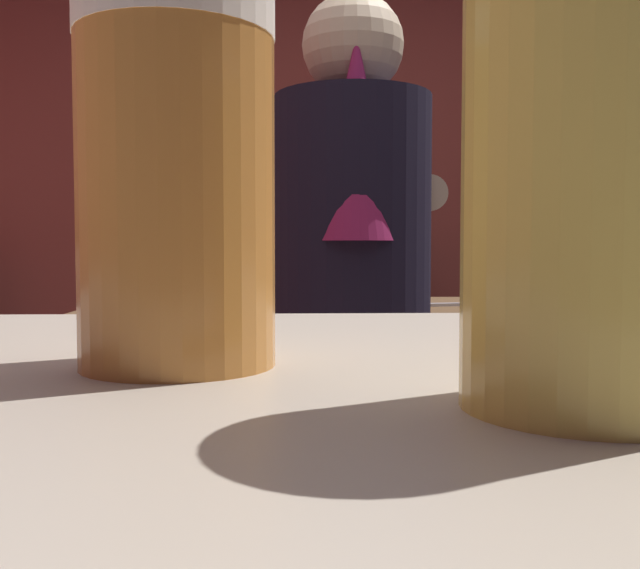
# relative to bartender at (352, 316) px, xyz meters

# --- Properties ---
(wall_back) EXTENTS (5.20, 0.10, 2.70)m
(wall_back) POSITION_rel_bartender_xyz_m (0.01, 1.97, 0.40)
(wall_back) COLOR brown
(wall_back) RESTS_ON ground
(prep_counter) EXTENTS (2.10, 0.60, 0.94)m
(prep_counter) POSITION_rel_bartender_xyz_m (0.36, 0.45, -0.48)
(prep_counter) COLOR brown
(prep_counter) RESTS_ON ground
(back_shelf) EXTENTS (0.98, 0.36, 1.16)m
(back_shelf) POSITION_rel_bartender_xyz_m (-0.13, 1.69, -0.37)
(back_shelf) COLOR #323943
(back_shelf) RESTS_ON ground
(bartender) EXTENTS (0.42, 0.51, 1.65)m
(bartender) POSITION_rel_bartender_xyz_m (0.00, 0.00, 0.00)
(bartender) COLOR #252536
(bartender) RESTS_ON ground
(knife_block) EXTENTS (0.10, 0.08, 0.29)m
(knife_block) POSITION_rel_bartender_xyz_m (0.86, 0.47, 0.09)
(knife_block) COLOR olive
(knife_block) RESTS_ON prep_counter
(mixing_bowl) EXTENTS (0.21, 0.21, 0.06)m
(mixing_bowl) POSITION_rel_bartender_xyz_m (-0.40, 0.36, 0.02)
(mixing_bowl) COLOR silver
(mixing_bowl) RESTS_ON prep_counter
(chefs_knife) EXTENTS (0.24, 0.07, 0.01)m
(chefs_knife) POSITION_rel_bartender_xyz_m (0.28, 0.40, -0.01)
(chefs_knife) COLOR silver
(chefs_knife) RESTS_ON prep_counter
(pint_glass_near) EXTENTS (0.08, 0.08, 0.14)m
(pint_glass_near) POSITION_rel_bartender_xyz_m (-0.04, -1.33, 0.18)
(pint_glass_near) COLOR #D4BB53
(pint_glass_near) RESTS_ON bar_counter
(pint_glass_far) EXTENTS (0.08, 0.08, 0.15)m
(pint_glass_far) POSITION_rel_bartender_xyz_m (-0.18, -1.24, 0.18)
(pint_glass_far) COLOR #C27C37
(pint_glass_far) RESTS_ON bar_counter
(bottle_vinegar) EXTENTS (0.06, 0.06, 0.20)m
(bottle_vinegar) POSITION_rel_bartender_xyz_m (-0.51, 1.65, 0.29)
(bottle_vinegar) COLOR black
(bottle_vinegar) RESTS_ON back_shelf
(bottle_soy) EXTENTS (0.06, 0.06, 0.26)m
(bottle_soy) POSITION_rel_bartender_xyz_m (0.19, 1.75, 0.32)
(bottle_soy) COLOR red
(bottle_soy) RESTS_ON back_shelf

